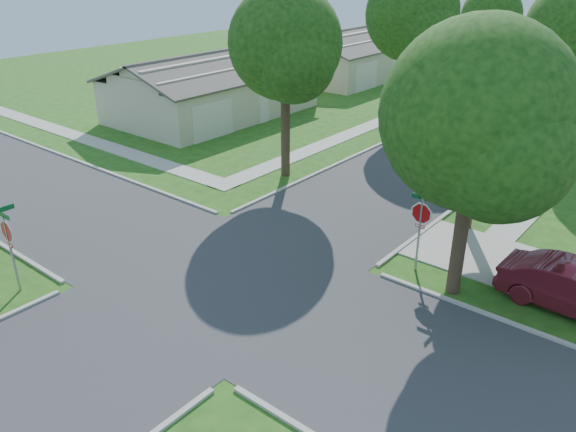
% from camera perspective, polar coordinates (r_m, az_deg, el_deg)
% --- Properties ---
extents(ground, '(100.00, 100.00, 0.00)m').
position_cam_1_polar(ground, '(19.23, -6.50, -6.43)').
color(ground, '#215016').
rests_on(ground, ground).
extents(road_ns, '(7.00, 100.00, 0.02)m').
position_cam_1_polar(road_ns, '(19.22, -6.50, -6.41)').
color(road_ns, '#333335').
rests_on(road_ns, ground).
extents(sidewalk_nw, '(1.20, 40.00, 0.04)m').
position_cam_1_polar(sidewalk_nw, '(42.60, 13.16, 10.83)').
color(sidewalk_nw, '#9E9B91').
rests_on(sidewalk_nw, ground).
extents(driveway, '(8.80, 3.60, 0.05)m').
position_cam_1_polar(driveway, '(21.28, 23.49, -5.15)').
color(driveway, '#9E9B91').
rests_on(driveway, ground).
extents(stop_sign_sw, '(1.05, 0.80, 2.98)m').
position_cam_1_polar(stop_sign_sw, '(19.60, -26.61, -1.75)').
color(stop_sign_sw, gray).
rests_on(stop_sign_sw, ground).
extents(stop_sign_ne, '(1.05, 0.80, 2.98)m').
position_cam_1_polar(stop_sign_ne, '(19.26, 13.36, -0.07)').
color(stop_sign_ne, gray).
rests_on(stop_sign_ne, ground).
extents(tree_e_near, '(4.97, 4.80, 8.28)m').
position_cam_1_polar(tree_e_near, '(21.96, 19.63, 12.22)').
color(tree_e_near, '#38281C').
rests_on(tree_e_near, ground).
extents(tree_w_near, '(5.38, 5.20, 8.97)m').
position_cam_1_polar(tree_w_near, '(26.50, -0.17, 16.62)').
color(tree_w_near, '#38281C').
rests_on(tree_w_near, ground).
extents(tree_w_mid, '(5.80, 5.60, 9.56)m').
position_cam_1_polar(tree_w_mid, '(36.47, 12.56, 18.95)').
color(tree_w_mid, '#38281C').
rests_on(tree_w_mid, ground).
extents(tree_w_far, '(4.76, 4.60, 8.04)m').
position_cam_1_polar(tree_w_far, '(48.44, 19.96, 18.30)').
color(tree_w_far, '#38281C').
rests_on(tree_w_far, ground).
extents(tree_ne_corner, '(5.80, 5.60, 8.66)m').
position_cam_1_polar(tree_ne_corner, '(17.04, 18.80, 8.78)').
color(tree_ne_corner, '#38281C').
rests_on(tree_ne_corner, ground).
extents(house_nw_near, '(8.42, 13.60, 4.23)m').
position_cam_1_polar(house_nw_near, '(39.28, -7.63, 12.34)').
color(house_nw_near, beige).
rests_on(house_nw_near, ground).
extents(house_nw_far, '(8.42, 13.60, 4.23)m').
position_cam_1_polar(house_nw_far, '(52.21, 6.44, 15.51)').
color(house_nw_far, beige).
rests_on(house_nw_far, ground).
extents(car_curb_east, '(1.67, 4.03, 1.37)m').
position_cam_1_polar(car_curb_east, '(40.00, 25.71, 9.11)').
color(car_curb_east, black).
rests_on(car_curb_east, ground).
extents(car_curb_west, '(2.68, 5.35, 1.49)m').
position_cam_1_polar(car_curb_west, '(56.46, 23.72, 13.56)').
color(car_curb_west, black).
rests_on(car_curb_west, ground).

